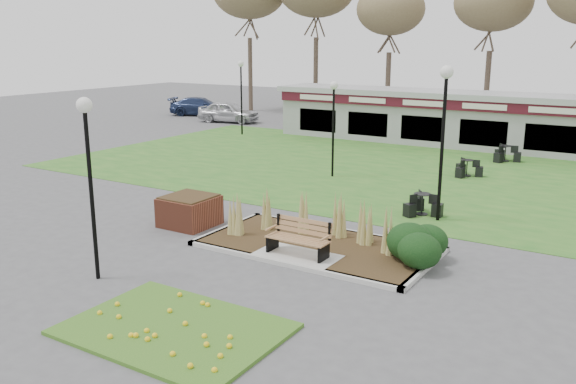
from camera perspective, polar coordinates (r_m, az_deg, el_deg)
The scene contains 17 objects.
ground at distance 15.96m, azimuth 0.61°, elevation -6.49°, with size 100.00×100.00×0.00m, color #515154.
lawn at distance 26.56m, azimuth 14.13°, elevation 1.48°, with size 34.00×16.00×0.02m, color #296B21.
flower_bed at distance 12.54m, azimuth -10.59°, elevation -12.37°, with size 4.20×3.00×0.16m.
planting_bed at distance 16.40m, azimuth 6.90°, elevation -4.66°, with size 6.75×3.40×1.27m.
park_bench at distance 15.96m, azimuth 1.08°, elevation -4.25°, with size 1.70×0.66×0.93m.
brick_planter at distance 19.06m, azimuth -9.20°, elevation -1.72°, with size 1.50×1.50×0.95m.
food_pavilion at distance 33.91m, azimuth 18.46°, elevation 6.35°, with size 24.60×3.40×2.90m.
lamp_post_near_left at distance 14.72m, azimuth -18.23°, elevation 3.86°, with size 0.36×0.36×4.35m.
lamp_post_mid_left at distance 25.25m, azimuth 4.28°, elevation 7.86°, with size 0.33×0.33×3.97m.
lamp_post_mid_right at distance 19.32m, azimuth 14.43°, elevation 7.51°, with size 0.40×0.40×4.86m.
lamp_post_far_left at distance 36.95m, azimuth -4.41°, elevation 10.31°, with size 0.37×0.37×4.41m.
bistro_set_b at distance 30.58m, azimuth 19.64°, elevation 3.20°, with size 1.32×1.38×0.74m.
bistro_set_c at distance 20.46m, azimuth 12.41°, elevation -1.42°, with size 1.17×1.33×0.71m.
bistro_set_d at distance 26.75m, azimuth 16.37°, elevation 1.94°, with size 1.25×1.25×0.69m.
car_silver at distance 42.91m, azimuth -5.59°, elevation 7.47°, with size 1.72×4.27×1.46m, color silver.
car_black at distance 45.13m, azimuth 4.27°, elevation 7.72°, with size 1.36×3.90×1.29m, color black.
car_blue at distance 47.15m, azimuth -8.17°, elevation 7.93°, with size 1.90×4.68×1.36m, color navy.
Camera 1 is at (7.71, -12.79, 5.60)m, focal length 38.00 mm.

